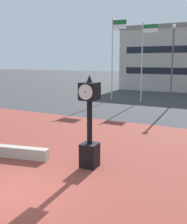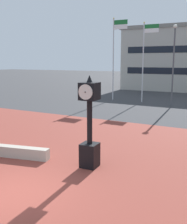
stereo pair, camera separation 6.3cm
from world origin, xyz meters
TOP-DOWN VIEW (x-y plane):
  - ground_plane at (0.00, 0.00)m, footprint 200.00×200.00m
  - plaza_brick_paving at (0.00, 3.84)m, footprint 44.00×15.67m
  - planter_wall at (-2.36, 2.61)m, footprint 3.21×1.10m
  - street_clock at (1.12, 3.23)m, footprint 0.71×0.79m
  - flagpole_primary at (-6.08, 21.54)m, footprint 1.63×0.14m
  - flagpole_secondary at (-2.74, 21.54)m, footprint 1.58×0.14m
  - street_lamp_post at (0.61, 19.71)m, footprint 0.36×0.36m

SIDE VIEW (x-z plane):
  - ground_plane at x=0.00m, z-range 0.00..0.00m
  - plaza_brick_paving at x=0.00m, z-range 0.00..0.01m
  - planter_wall at x=-2.36m, z-range 0.00..0.50m
  - street_clock at x=1.12m, z-range -0.18..3.55m
  - street_lamp_post at x=0.61m, z-range 0.77..8.23m
  - flagpole_secondary at x=-2.74m, z-range 0.67..8.79m
  - flagpole_primary at x=-6.08m, z-range 0.78..9.54m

